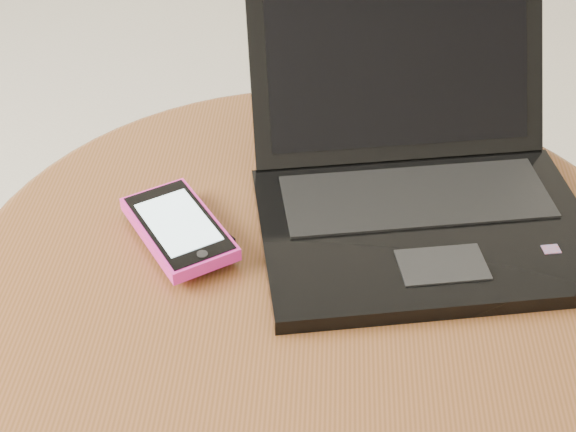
{
  "coord_description": "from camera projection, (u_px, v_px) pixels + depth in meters",
  "views": [
    {
      "loc": [
        -0.07,
        -0.57,
        1.08
      ],
      "look_at": [
        -0.1,
        0.03,
        0.6
      ],
      "focal_mm": 53.37,
      "sensor_mm": 36.0,
      "label": 1
    }
  ],
  "objects": [
    {
      "name": "table",
      "position": [
        314.0,
        356.0,
        0.87
      ],
      "size": [
        0.68,
        0.68,
        0.54
      ],
      "color": "brown",
      "rests_on": "ground"
    },
    {
      "name": "laptop",
      "position": [
        417.0,
        181.0,
        0.84
      ],
      "size": [
        0.36,
        0.37,
        0.19
      ],
      "color": "black",
      "rests_on": "table"
    },
    {
      "name": "phone_black",
      "position": [
        179.0,
        227.0,
        0.84
      ],
      "size": [
        0.11,
        0.12,
        0.01
      ],
      "color": "black",
      "rests_on": "table"
    },
    {
      "name": "phone_pink",
      "position": [
        179.0,
        228.0,
        0.82
      ],
      "size": [
        0.13,
        0.14,
        0.02
      ],
      "color": "#F22AA8",
      "rests_on": "phone_black"
    }
  ]
}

